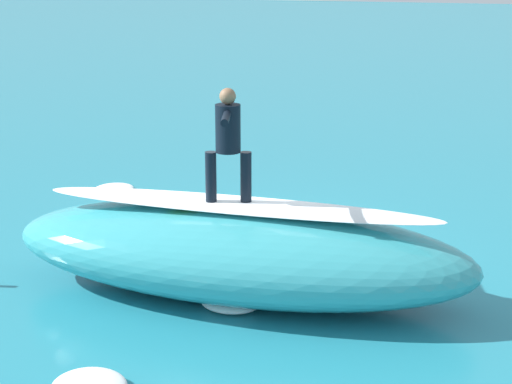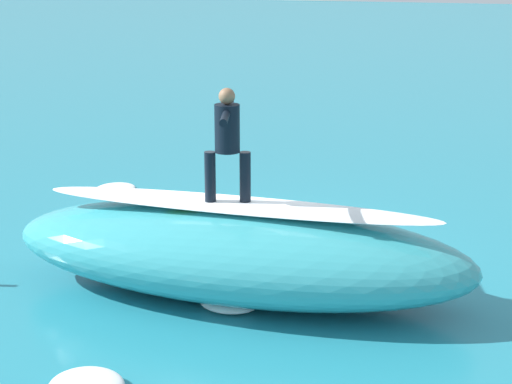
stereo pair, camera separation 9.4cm
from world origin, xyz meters
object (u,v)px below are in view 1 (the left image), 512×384
Objects in this scene: surfer_riding at (228,137)px; surfer_paddling at (272,222)px; surfboard_riding at (229,205)px; surfboard_paddling at (278,230)px.

surfer_riding reaches higher than surfer_paddling.
surfboard_riding is 2.69m from surfer_paddling.
surfboard_riding is 2.85m from surfboard_paddling.
surfboard_riding is 0.90× the size of surfboard_paddling.
surfer_riding reaches higher than surfboard_paddling.
surfboard_riding is 1.32× the size of surfer_riding.
surfer_riding is 0.68× the size of surfboard_paddling.
surfer_paddling is at bearing -102.94° from surfer_riding.
surfer_riding is (-0.00, -0.00, 0.91)m from surfboard_riding.
surfboard_riding reaches higher than surfboard_paddling.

